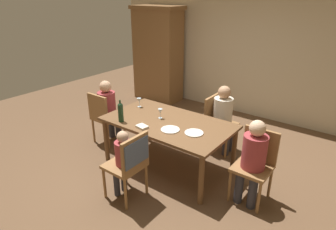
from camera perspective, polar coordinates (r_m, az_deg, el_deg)
The scene contains 18 objects.
ground_plane at distance 4.57m, azimuth 0.00°, elevation -9.72°, with size 10.00×10.00×0.00m, color brown.
rear_room_partition at distance 6.33m, azimuth 15.42°, elevation 12.07°, with size 6.40×0.12×2.70m, color beige.
armoire_cabinet at distance 7.02m, azimuth -2.00°, elevation 11.77°, with size 1.18×0.62×2.18m.
dining_table at distance 4.25m, azimuth 0.00°, elevation -2.17°, with size 1.85×1.05×0.74m.
chair_right_end at distance 3.84m, azimuth 16.75°, elevation -8.46°, with size 0.44×0.44×0.92m.
chair_left_end at distance 5.08m, azimuth -12.44°, elevation 0.02°, with size 0.44×0.44×0.92m.
chair_far_right at distance 4.84m, azimuth 9.63°, elevation -0.89°, with size 0.44×0.44×0.92m.
chair_near at distance 3.61m, azimuth -7.23°, elevation -8.59°, with size 0.46×0.44×0.92m.
person_woman_host at distance 3.69m, azimuth 16.30°, elevation -7.78°, with size 0.29×0.34×1.11m.
person_man_bearded at distance 5.10m, azimuth -11.60°, elevation 1.59°, with size 0.30×0.34×1.11m.
person_man_guest at distance 4.75m, azimuth 10.92°, elevation 0.08°, with size 0.35×0.30×1.13m.
person_child_small at distance 3.72m, azimuth -8.87°, elevation -8.28°, with size 0.25×0.22×0.94m.
wine_bottle_tall_green at distance 4.21m, azimuth -9.26°, elevation 0.64°, with size 0.08×0.08×0.33m.
wine_glass_near_left at distance 4.73m, azimuth -5.65°, elevation 2.82°, with size 0.07×0.07×0.15m.
wine_glass_centre at distance 4.28m, azimuth -1.54°, elevation 0.69°, with size 0.07×0.07×0.15m.
dinner_plate_host at distance 3.88m, azimuth 5.10°, elevation -3.50°, with size 0.25×0.25×0.01m, color silver.
dinner_plate_guest_left at distance 3.95m, azimuth 0.44°, elevation -2.87°, with size 0.26×0.26×0.01m, color white.
folded_napkin at distance 4.03m, azimuth -5.10°, elevation -2.28°, with size 0.16×0.12×0.03m, color beige.
Camera 1 is at (2.32, -3.06, 2.48)m, focal length 31.16 mm.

